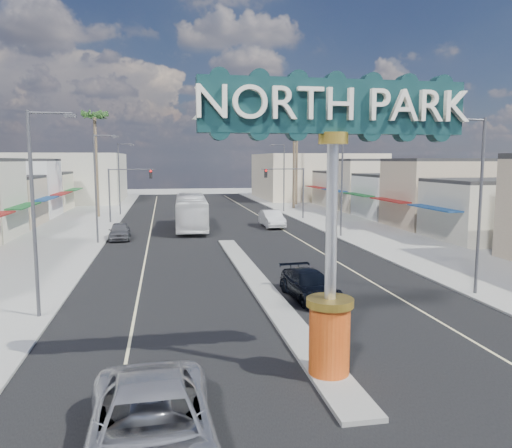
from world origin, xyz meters
name	(u,v)px	position (x,y,z in m)	size (l,w,h in m)	color
ground	(225,240)	(0.00, 30.00, 0.00)	(160.00, 160.00, 0.00)	gray
road	(225,240)	(0.00, 30.00, 0.01)	(20.00, 120.00, 0.01)	black
median_island	(259,284)	(0.00, 14.00, 0.08)	(1.30, 30.00, 0.16)	gray
sidewalk_left	(55,245)	(-14.00, 30.00, 0.06)	(8.00, 120.00, 0.12)	gray
sidewalk_right	(376,235)	(14.00, 30.00, 0.06)	(8.00, 120.00, 0.12)	gray
storefront_row_right	(410,193)	(24.00, 43.00, 3.00)	(12.00, 42.00, 6.00)	#B7B29E
backdrop_far_left	(61,178)	(-22.00, 75.00, 4.00)	(20.00, 20.00, 8.00)	#B7B29E
backdrop_far_right	(315,176)	(22.00, 75.00, 4.00)	(20.00, 20.00, 8.00)	beige
gateway_sign	(332,193)	(0.00, 1.98, 5.93)	(8.20, 1.50, 9.15)	red
traffic_signal_left	(126,184)	(-9.18, 43.99, 4.27)	(5.09, 0.45, 6.00)	#47474C
traffic_signal_right	(288,183)	(9.18, 43.99, 4.27)	(5.09, 0.45, 6.00)	#47474C
streetlight_l_near	(37,204)	(-10.43, 10.00, 5.07)	(2.03, 0.22, 9.00)	#47474C
streetlight_l_mid	(98,183)	(-10.43, 30.00, 5.07)	(2.03, 0.22, 9.00)	#47474C
streetlight_l_far	(120,175)	(-10.43, 52.00, 5.07)	(2.03, 0.22, 9.00)	#47474C
streetlight_r_near	(478,197)	(10.43, 10.00, 5.07)	(2.03, 0.22, 9.00)	#47474C
streetlight_r_mid	(340,181)	(10.43, 30.00, 5.07)	(2.03, 0.22, 9.00)	#47474C
streetlight_r_far	(283,174)	(10.43, 52.00, 5.07)	(2.03, 0.22, 9.00)	#47474C
palm_left_far	(95,121)	(-13.00, 50.00, 11.50)	(2.60, 2.60, 13.10)	brown
palm_right_mid	(294,134)	(13.00, 56.00, 10.60)	(2.60, 2.60, 12.10)	brown
palm_right_far	(297,124)	(15.00, 62.00, 12.39)	(2.60, 2.60, 14.10)	brown
suv_left	(151,429)	(-5.47, -1.76, 0.89)	(2.96, 6.42, 1.78)	#B8B9BE
suv_right	(309,285)	(2.00, 10.95, 0.71)	(1.99, 4.89, 1.42)	black
car_parked_left	(120,231)	(-9.00, 32.08, 0.75)	(1.76, 4.38, 1.49)	#5C5C61
car_parked_right	(272,219)	(5.86, 37.67, 0.88)	(1.86, 5.32, 1.75)	silver
city_bus	(191,212)	(-2.45, 37.78, 1.75)	(2.94, 12.56, 3.50)	silver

